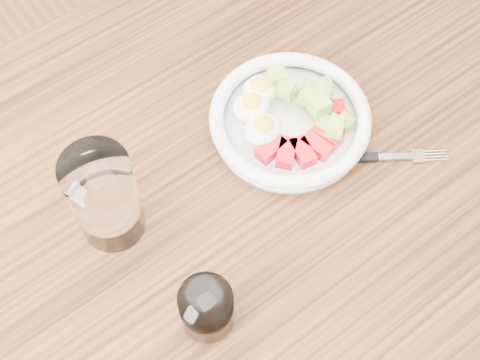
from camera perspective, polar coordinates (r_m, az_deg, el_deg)
The scene contains 6 objects.
ground at distance 1.66m, azimuth 0.50°, elevation -13.54°, with size 4.00×4.00×0.00m, color brown.
dining_table at distance 1.03m, azimuth 0.78°, elevation -3.61°, with size 1.50×0.90×0.77m.
bowl at distance 0.98m, azimuth 4.21°, elevation 5.26°, with size 0.24×0.24×0.06m.
fork at distance 0.98m, azimuth 10.53°, elevation 1.88°, with size 0.17×0.12×0.01m.
water_glass at distance 0.87m, azimuth -11.48°, elevation -1.47°, with size 0.09×0.09×0.16m, color white.
coffee_glass at distance 0.84m, azimuth -2.86°, elevation -10.89°, with size 0.07×0.07×0.08m.
Camera 1 is at (-0.28, -0.34, 1.60)m, focal length 50.00 mm.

